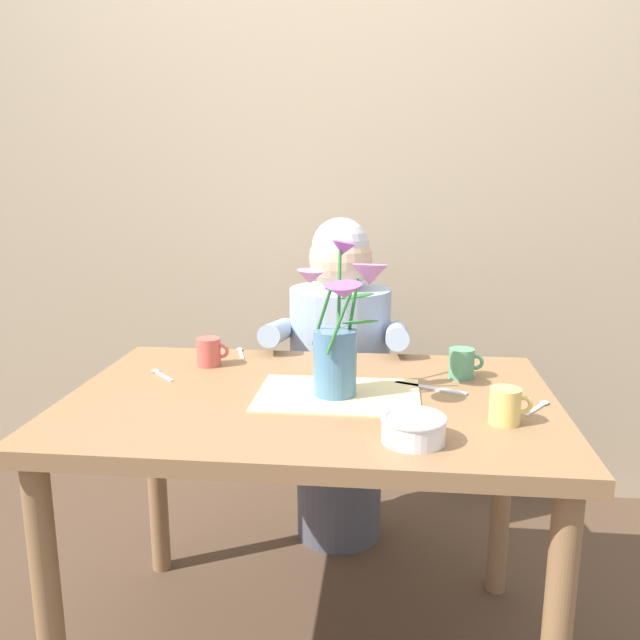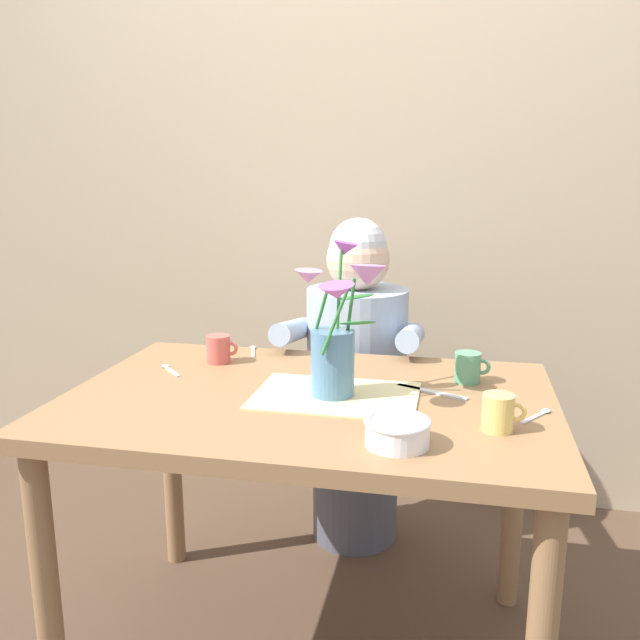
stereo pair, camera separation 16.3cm
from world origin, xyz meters
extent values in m
cube|color=tan|center=(0.00, 1.05, 1.25)|extent=(4.00, 0.10, 2.50)
cube|color=olive|center=(0.00, 0.00, 0.72)|extent=(1.20, 0.80, 0.04)
cylinder|color=olive|center=(-0.54, -0.34, 0.35)|extent=(0.06, 0.06, 0.70)
cylinder|color=olive|center=(-0.54, 0.34, 0.35)|extent=(0.06, 0.06, 0.70)
cylinder|color=olive|center=(0.54, 0.34, 0.35)|extent=(0.06, 0.06, 0.70)
cylinder|color=#4C4C56|center=(0.02, 0.62, 0.20)|extent=(0.30, 0.30, 0.40)
cylinder|color=#99ADC6|center=(0.02, 0.62, 0.65)|extent=(0.34, 0.34, 0.50)
sphere|color=#DBB293|center=(0.02, 0.62, 1.00)|extent=(0.21, 0.21, 0.21)
sphere|color=silver|center=(0.02, 0.62, 1.04)|extent=(0.19, 0.19, 0.19)
cylinder|color=#99ADC6|center=(-0.17, 0.48, 0.78)|extent=(0.07, 0.33, 0.12)
cylinder|color=#99ADC6|center=(0.21, 0.48, 0.78)|extent=(0.07, 0.33, 0.12)
cube|color=beige|center=(0.07, 0.00, 0.74)|extent=(0.40, 0.28, 0.00)
cylinder|color=teal|center=(0.06, 0.00, 0.82)|extent=(0.11, 0.11, 0.17)
cylinder|color=#2D7533|center=(0.10, 0.01, 0.95)|extent=(0.04, 0.05, 0.18)
cone|color=#CC7FDB|center=(0.14, 0.01, 1.04)|extent=(0.10, 0.10, 0.06)
sphere|color=#E5D14C|center=(0.14, 0.01, 1.05)|extent=(0.02, 0.02, 0.02)
cylinder|color=#2D7533|center=(0.07, 0.05, 0.98)|extent=(0.01, 0.08, 0.23)
cone|color=#A351B7|center=(0.07, 0.09, 1.09)|extent=(0.08, 0.08, 0.04)
sphere|color=#E5D14C|center=(0.07, 0.09, 1.10)|extent=(0.02, 0.02, 0.02)
cylinder|color=#2D7533|center=(0.03, 0.00, 0.95)|extent=(0.06, 0.05, 0.17)
cone|color=#CC7FDB|center=(0.00, 0.00, 1.04)|extent=(0.09, 0.09, 0.04)
sphere|color=#E5D14C|center=(0.00, 0.00, 1.04)|extent=(0.02, 0.02, 0.02)
cylinder|color=#2D7533|center=(0.07, -0.05, 0.94)|extent=(0.06, 0.03, 0.16)
cone|color=#A351B7|center=(0.09, -0.10, 1.02)|extent=(0.11, 0.11, 0.04)
sphere|color=#E5D14C|center=(0.09, -0.10, 1.03)|extent=(0.02, 0.02, 0.02)
ellipsoid|color=#2D7533|center=(0.12, 0.00, 0.93)|extent=(0.09, 0.05, 0.03)
ellipsoid|color=#2D7533|center=(0.11, 0.03, 0.99)|extent=(0.10, 0.08, 0.02)
cylinder|color=white|center=(0.24, -0.26, 0.77)|extent=(0.13, 0.13, 0.05)
torus|color=white|center=(0.24, -0.26, 0.79)|extent=(0.14, 0.14, 0.01)
cube|color=silver|center=(0.30, 0.08, 0.74)|extent=(0.18, 0.09, 0.00)
cylinder|color=#569970|center=(0.38, 0.18, 0.78)|extent=(0.07, 0.07, 0.08)
torus|color=#569970|center=(0.42, 0.18, 0.78)|extent=(0.04, 0.01, 0.04)
cylinder|color=#CC564C|center=(-0.32, 0.22, 0.78)|extent=(0.07, 0.07, 0.08)
torus|color=#CC564C|center=(-0.28, 0.22, 0.78)|extent=(0.04, 0.01, 0.04)
cylinder|color=#E5C666|center=(0.45, -0.14, 0.78)|extent=(0.07, 0.07, 0.08)
torus|color=#E5C666|center=(0.48, -0.14, 0.78)|extent=(0.04, 0.01, 0.04)
cube|color=silver|center=(0.53, -0.05, 0.74)|extent=(0.07, 0.09, 0.00)
ellipsoid|color=silver|center=(0.56, -0.01, 0.74)|extent=(0.03, 0.03, 0.01)
cube|color=silver|center=(-0.25, 0.34, 0.74)|extent=(0.04, 0.10, 0.00)
ellipsoid|color=silver|center=(-0.27, 0.39, 0.74)|extent=(0.03, 0.03, 0.01)
cube|color=silver|center=(-0.41, 0.10, 0.74)|extent=(0.08, 0.08, 0.00)
ellipsoid|color=silver|center=(-0.45, 0.14, 0.74)|extent=(0.03, 0.03, 0.01)
camera|label=1|loc=(0.19, -1.53, 1.28)|focal=36.85mm
camera|label=2|loc=(0.35, -1.51, 1.28)|focal=36.85mm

